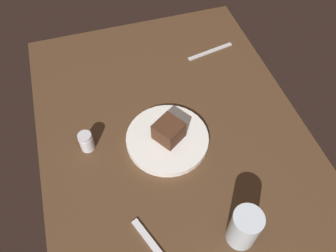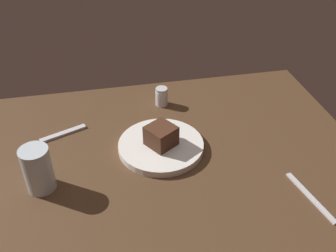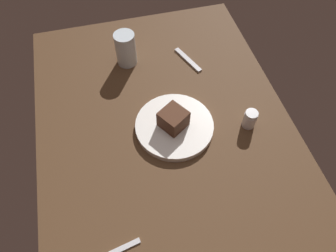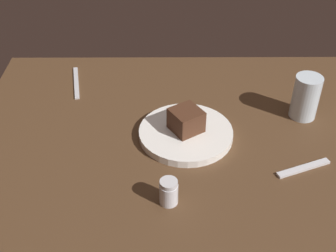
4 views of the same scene
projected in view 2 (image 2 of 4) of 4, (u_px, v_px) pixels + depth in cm
name	position (u px, v px, depth cm)	size (l,w,h in cm)	color
dining_table	(163.00, 158.00, 115.25)	(120.00, 84.00, 3.00)	#4C331E
dessert_plate	(161.00, 146.00, 115.87)	(25.72, 25.72, 2.12)	white
chocolate_cake_slice	(162.00, 136.00, 113.12)	(7.65, 7.66, 6.24)	#472819
salt_shaker	(162.00, 97.00, 134.47)	(4.36, 4.36, 6.57)	silver
water_glass	(38.00, 169.00, 99.57)	(7.62, 7.62, 12.97)	silver
dessert_spoon	(63.00, 133.00, 122.06)	(15.00, 1.80, 0.70)	silver
butter_knife	(311.00, 197.00, 100.12)	(19.00, 1.40, 0.50)	silver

